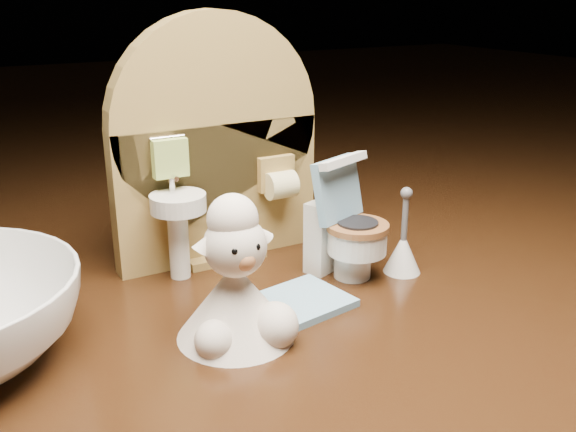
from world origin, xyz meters
name	(u,v)px	position (x,y,z in m)	size (l,w,h in m)	color
backdrop_panel	(216,155)	(0.00, 0.06, 0.07)	(0.13, 0.05, 0.15)	olive
toy_toilet	(344,232)	(0.05, 0.00, 0.03)	(0.04, 0.05, 0.07)	white
bath_mat	(298,303)	(0.01, -0.02, 0.00)	(0.05, 0.04, 0.00)	#79AAC7
toilet_brush	(403,250)	(0.09, -0.01, 0.01)	(0.02, 0.02, 0.05)	white
plush_lamb	(237,289)	(-0.03, -0.03, 0.03)	(0.06, 0.06, 0.08)	silver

